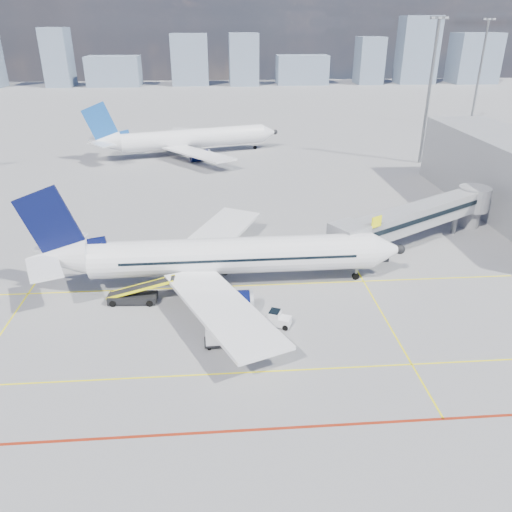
{
  "coord_description": "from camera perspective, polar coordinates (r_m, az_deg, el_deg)",
  "views": [
    {
      "loc": [
        -0.75,
        -36.91,
        24.44
      ],
      "look_at": [
        2.64,
        6.55,
        4.0
      ],
      "focal_mm": 35.0,
      "sensor_mm": 36.0,
      "label": 1
    }
  ],
  "objects": [
    {
      "name": "baggage_tug",
      "position": [
        44.47,
        2.46,
        -7.17
      ],
      "size": [
        2.4,
        1.97,
        1.46
      ],
      "rotation": [
        0.0,
        0.0,
        -0.4
      ],
      "color": "white",
      "rests_on": "ground"
    },
    {
      "name": "apron_markings",
      "position": [
        41.06,
        -3.41,
        -11.45
      ],
      "size": [
        90.0,
        35.12,
        0.01
      ],
      "color": "#F8F10D",
      "rests_on": "ground"
    },
    {
      "name": "floodlight_mast_ne",
      "position": [
        100.33,
        19.22,
        17.61
      ],
      "size": [
        3.2,
        0.61,
        25.45
      ],
      "color": "slate",
      "rests_on": "ground"
    },
    {
      "name": "main_aircraft",
      "position": [
        49.98,
        -4.41,
        -0.08
      ],
      "size": [
        37.96,
        33.08,
        11.07
      ],
      "rotation": [
        0.0,
        0.0,
        0.01
      ],
      "color": "white",
      "rests_on": "ground"
    },
    {
      "name": "second_aircraft",
      "position": [
        103.69,
        -8.0,
        13.08
      ],
      "size": [
        38.37,
        32.83,
        11.43
      ],
      "rotation": [
        0.0,
        0.0,
        0.28
      ],
      "color": "white",
      "rests_on": "ground"
    },
    {
      "name": "distant_skyline",
      "position": [
        227.46,
        -3.11,
        21.42
      ],
      "size": [
        253.22,
        14.72,
        27.18
      ],
      "color": "slate",
      "rests_on": "ground"
    },
    {
      "name": "jet_bridge",
      "position": [
        62.56,
        18.7,
        4.44
      ],
      "size": [
        23.55,
        15.78,
        6.3
      ],
      "color": "#989AA1",
      "rests_on": "ground"
    },
    {
      "name": "cargo_dolly",
      "position": [
        41.93,
        -3.63,
        -8.9
      ],
      "size": [
        3.43,
        1.62,
        1.85
      ],
      "rotation": [
        0.0,
        0.0,
        0.03
      ],
      "color": "black",
      "rests_on": "ground"
    },
    {
      "name": "floodlight_mast_far",
      "position": [
        143.34,
        24.22,
        18.74
      ],
      "size": [
        3.2,
        0.61,
        25.45
      ],
      "color": "slate",
      "rests_on": "ground"
    },
    {
      "name": "ground",
      "position": [
        44.28,
        -2.78,
        -8.42
      ],
      "size": [
        420.0,
        420.0,
        0.0
      ],
      "primitive_type": "plane",
      "color": "gray",
      "rests_on": "ground"
    },
    {
      "name": "belt_loader",
      "position": [
        49.3,
        -13.74,
        -4.47
      ],
      "size": [
        6.64,
        2.06,
        2.68
      ],
      "rotation": [
        0.0,
        0.0,
        -0.07
      ],
      "color": "black",
      "rests_on": "ground"
    },
    {
      "name": "ramp_worker",
      "position": [
        41.3,
        1.34,
        -9.88
      ],
      "size": [
        0.53,
        0.64,
        1.51
      ],
      "primitive_type": "imported",
      "rotation": [
        0.0,
        0.0,
        1.22
      ],
      "color": "yellow",
      "rests_on": "ground"
    }
  ]
}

